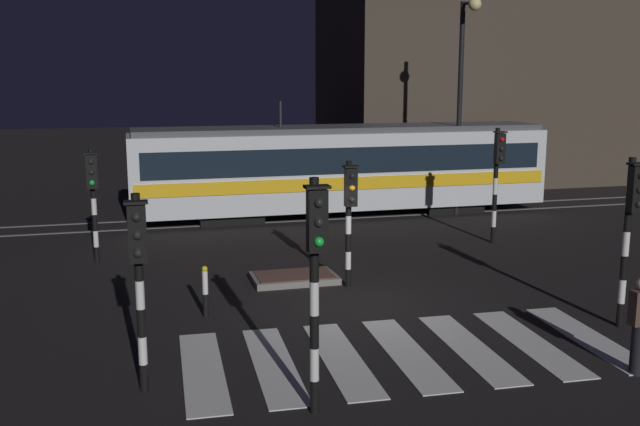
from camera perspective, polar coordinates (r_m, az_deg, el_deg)
The scene contains 16 objects.
ground_plane at distance 16.29m, azimuth 2.97°, elevation -7.23°, with size 120.00×120.00×0.00m, color black.
rail_near at distance 25.29m, azimuth -3.64°, elevation -0.71°, with size 80.00×0.12×0.03m, color #59595E.
rail_far at distance 26.67m, azimuth -4.24°, elevation -0.12°, with size 80.00×0.12×0.03m, color #59595E.
crosswalk_zebra at distance 13.67m, azimuth 6.80°, elevation -10.85°, with size 8.25×3.93×0.02m.
traffic_island at distance 18.08m, azimuth -2.03°, elevation -5.11°, with size 2.08×1.27×0.18m.
traffic_light_corner_near_left at distance 11.63m, azimuth -14.05°, elevation -3.94°, with size 0.36×0.42×3.24m.
traffic_light_corner_far_right at distance 22.33m, azimuth 13.76°, elevation 3.44°, with size 0.36×0.42×3.50m.
traffic_light_kerb_mid_left at distance 10.51m, azimuth -0.34°, elevation -3.88°, with size 0.36×0.42×3.59m.
traffic_light_corner_far_left at distance 20.26m, azimuth -17.41°, elevation 1.83°, with size 0.36×0.42×3.13m.
traffic_light_median_centre at distance 17.12m, azimuth 2.35°, elevation 0.60°, with size 0.36×0.42×3.06m.
traffic_light_corner_near_right at distance 15.52m, azimuth 23.22°, elevation -0.31°, with size 0.36×0.42×3.46m.
street_lamp_trackside_right at distance 26.46m, azimuth 11.19°, elevation 10.03°, with size 0.44×1.21×7.61m.
tram at distance 26.32m, azimuth 1.75°, elevation 3.58°, with size 15.20×2.58×4.15m.
pedestrian_waiting_at_kerb at distance 13.53m, azimuth 23.81°, elevation -8.05°, with size 0.36×0.24×1.71m.
bollard_island_edge at distance 15.54m, azimuth -8.99°, elevation -6.09°, with size 0.12×0.12×1.11m.
building_backdrop at distance 36.89m, azimuth 13.43°, elevation 13.04°, with size 15.63×8.00×13.38m, color #42382D.
Camera 1 is at (-4.76, -14.75, 5.02)m, focal length 40.76 mm.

